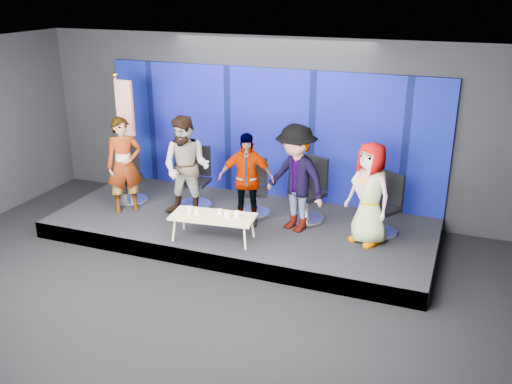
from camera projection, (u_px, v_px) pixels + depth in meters
ground at (178, 300)px, 8.53m from camera, size 10.00×10.00×0.00m
room_walls at (169, 143)px, 7.68m from camera, size 10.02×8.02×3.51m
riser at (242, 227)px, 10.66m from camera, size 7.00×3.00×0.30m
backdrop at (269, 134)px, 11.42m from camera, size 7.00×0.08×2.60m
chair_a at (131, 183)px, 11.40m from camera, size 0.90×0.90×1.13m
panelist_a at (124, 165)px, 10.74m from camera, size 0.79×0.77×1.83m
chair_b at (196, 187)px, 11.15m from camera, size 0.71×0.71×1.18m
panelist_b at (186, 167)px, 10.48m from camera, size 0.98×0.79×1.91m
chair_c at (255, 196)px, 10.80m from camera, size 0.74×0.74×1.05m
panelist_c at (246, 179)px, 10.18m from camera, size 1.08×0.70×1.70m
chair_d at (309, 200)px, 10.48m from camera, size 0.88×0.88×1.18m
panelist_d at (296, 178)px, 9.89m from camera, size 1.42×1.16×1.92m
chair_e at (384, 214)px, 9.93m from camera, size 0.84×0.84×1.08m
panelist_e at (369, 194)px, 9.40m from camera, size 1.02×0.92×1.75m
coffee_table at (213, 217)px, 9.68m from camera, size 1.49×0.77×0.44m
mug_a at (190, 210)px, 9.78m from camera, size 0.08×0.08×0.10m
mug_b at (197, 212)px, 9.68m from camera, size 0.08×0.08×0.09m
mug_c at (220, 212)px, 9.71m from camera, size 0.07×0.07×0.08m
mug_d at (227, 215)px, 9.56m from camera, size 0.09×0.09×0.11m
mug_e at (237, 214)px, 9.58m from camera, size 0.09×0.09×0.11m
flag_stand at (124, 132)px, 11.42m from camera, size 0.57×0.33×2.51m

